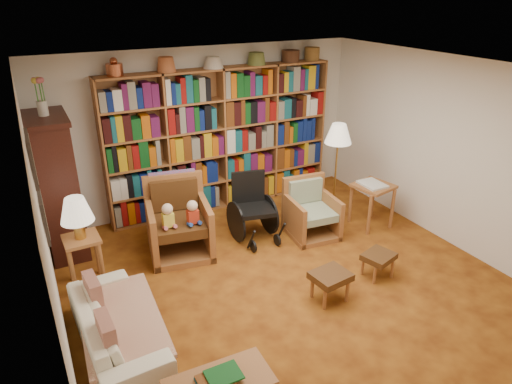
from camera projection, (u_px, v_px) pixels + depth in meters
floor at (286, 280)px, 5.57m from camera, size 5.00×5.00×0.00m
ceiling at (293, 72)px, 4.54m from camera, size 5.00×5.00×0.00m
wall_back at (206, 130)px, 7.08m from camera, size 5.00×0.00×5.00m
wall_front at (484, 320)px, 3.03m from camera, size 5.00×0.00×5.00m
wall_left at (46, 239)px, 4.01m from camera, size 0.00×5.00×5.00m
wall_right at (449, 152)px, 6.10m from camera, size 0.00×5.00×5.00m
bookshelf at (222, 136)px, 7.06m from camera, size 3.60×0.30×2.42m
curio_cabinet at (57, 185)px, 5.85m from camera, size 0.50×0.95×2.40m
framed_pictures at (38, 187)px, 4.10m from camera, size 0.03×0.52×0.97m
sofa at (116, 325)px, 4.47m from camera, size 1.66×0.72×0.48m
sofa_throw at (121, 319)px, 4.47m from camera, size 0.80×1.42×0.04m
cushion_left at (93, 292)px, 4.61m from camera, size 0.14×0.36×0.36m
cushion_right at (107, 335)px, 4.05m from camera, size 0.13×0.37×0.36m
side_table_lamp at (83, 251)px, 5.33m from camera, size 0.41×0.41×0.63m
table_lamp at (76, 211)px, 5.11m from camera, size 0.37×0.37×0.51m
armchair_leather at (177, 222)px, 6.07m from camera, size 0.94×0.98×1.02m
armchair_sage at (309, 213)px, 6.54m from camera, size 0.72×0.74×0.81m
wheelchair at (253, 209)px, 6.38m from camera, size 0.56×0.76×0.96m
floor_lamp at (338, 138)px, 6.59m from camera, size 0.39×0.39×1.49m
side_table_papers at (373, 192)px, 6.65m from camera, size 0.59×0.59×0.68m
footstool_a at (330, 278)px, 5.12m from camera, size 0.45×0.40×0.35m
footstool_b at (379, 258)px, 5.55m from camera, size 0.44×0.41×0.31m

